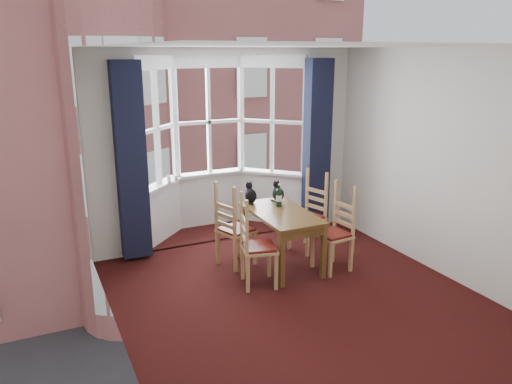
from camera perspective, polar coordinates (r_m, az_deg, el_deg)
floor at (r=5.82m, az=5.39°, el=-12.50°), size 4.50×4.50×0.00m
ceiling at (r=5.12m, az=6.23°, el=16.26°), size 4.50×4.50×0.00m
wall_left at (r=4.63m, az=-16.01°, el=-1.80°), size 0.00×4.50×4.50m
wall_right at (r=6.53m, az=21.06°, el=2.81°), size 0.00×4.50×4.50m
wall_near at (r=3.66m, az=24.22°, el=-7.39°), size 4.00×0.00×4.00m
wall_back_pier_left at (r=6.84m, az=-16.30°, el=3.80°), size 0.70×0.12×2.80m
wall_back_pier_right at (r=8.02m, az=7.72°, el=5.99°), size 0.70×0.12×2.80m
bay_window at (r=7.73m, az=-4.75°, el=5.72°), size 2.76×0.94×2.80m
curtain_left at (r=6.72m, az=-14.08°, el=3.31°), size 0.38×0.22×2.60m
curtain_right at (r=7.76m, az=6.99°, el=5.31°), size 0.38×0.22×2.60m
dining_table at (r=6.51m, az=2.89°, el=-3.14°), size 0.69×1.28×0.74m
chair_left_near at (r=6.00m, az=-0.52°, el=-6.51°), size 0.49×0.50×0.92m
chair_left_far at (r=6.52m, az=-2.89°, el=-4.64°), size 0.51×0.52×0.92m
chair_right_near at (r=6.56m, az=9.36°, el=-4.74°), size 0.44×0.46×0.92m
chair_right_far at (r=7.16m, az=6.36°, el=-2.84°), size 0.50×0.51×0.92m
cat_left at (r=6.84m, az=-0.62°, el=-0.29°), size 0.17×0.23×0.29m
cat_right at (r=6.92m, az=2.52°, el=-0.12°), size 0.17×0.23×0.29m
wine_bottle at (r=6.66m, az=2.64°, el=-0.54°), size 0.08×0.08×0.31m
candle_tall at (r=7.46m, az=-9.92°, el=1.41°), size 0.06×0.06×0.11m
candle_short at (r=7.51m, az=-9.13°, el=1.52°), size 0.06×0.06×0.10m
street at (r=37.76m, az=-20.42°, el=1.47°), size 80.00×80.00×0.00m
tenement_building at (r=18.62m, az=-17.29°, el=11.63°), size 18.40×7.80×15.20m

